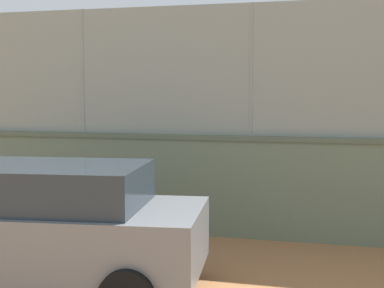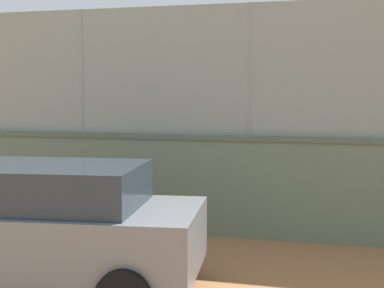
# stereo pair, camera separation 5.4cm
# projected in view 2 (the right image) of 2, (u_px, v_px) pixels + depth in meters

# --- Properties ---
(ground_plane) EXTENTS (260.00, 260.00, 0.00)m
(ground_plane) POSITION_uv_depth(u_px,v_px,m) (301.00, 157.00, 21.04)
(ground_plane) COLOR #A36B42
(perimeter_wall) EXTENTS (28.10, 0.67, 1.74)m
(perimeter_wall) POSITION_uv_depth(u_px,v_px,m) (342.00, 190.00, 8.99)
(perimeter_wall) COLOR slate
(perimeter_wall) RESTS_ON ground_plane
(fence_panel_on_wall) EXTENTS (27.60, 0.34, 2.21)m
(fence_panel_on_wall) POSITION_uv_depth(u_px,v_px,m) (345.00, 69.00, 8.81)
(fence_panel_on_wall) COLOR gray
(fence_panel_on_wall) RESTS_ON perimeter_wall
(player_at_service_line) EXTENTS (0.90, 1.04, 1.67)m
(player_at_service_line) POSITION_uv_depth(u_px,v_px,m) (147.00, 134.00, 19.70)
(player_at_service_line) COLOR #B2B2B2
(player_at_service_line) RESTS_ON ground_plane
(player_baseline_waiting) EXTENTS (0.67, 0.96, 1.47)m
(player_baseline_waiting) POSITION_uv_depth(u_px,v_px,m) (212.00, 137.00, 19.97)
(player_baseline_waiting) COLOR #B2B2B2
(player_baseline_waiting) RESTS_ON ground_plane
(player_near_wall_returning) EXTENTS (0.71, 1.03, 1.71)m
(player_near_wall_returning) POSITION_uv_depth(u_px,v_px,m) (171.00, 129.00, 21.67)
(player_near_wall_returning) COLOR navy
(player_near_wall_returning) RESTS_ON ground_plane
(sports_ball) EXTENTS (0.14, 0.14, 0.14)m
(sports_ball) POSITION_uv_depth(u_px,v_px,m) (152.00, 168.00, 17.50)
(sports_ball) COLOR yellow
(sports_ball) RESTS_ON ground_plane
(parked_car_grey) EXTENTS (4.41, 2.31, 1.59)m
(parked_car_grey) POSITION_uv_depth(u_px,v_px,m) (33.00, 225.00, 6.84)
(parked_car_grey) COLOR slate
(parked_car_grey) RESTS_ON ground_plane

